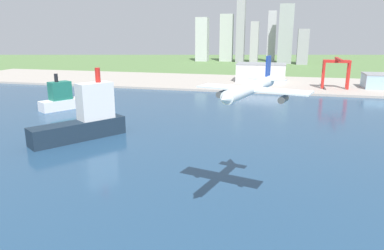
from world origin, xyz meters
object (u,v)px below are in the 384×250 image
ferry_boat (65,99)px  warehouse_annex (382,81)px  airplane_landing (251,89)px  warehouse_main (261,72)px  cargo_ship (85,119)px  port_crane_red (337,66)px

ferry_boat → warehouse_annex: (285.73, 172.29, 2.03)m
airplane_landing → warehouse_main: (-15.44, 345.56, -32.49)m
airplane_landing → cargo_ship: size_ratio=0.81×
cargo_ship → ferry_boat: (-61.66, 73.88, -3.66)m
warehouse_main → warehouse_annex: size_ratio=1.58×
airplane_landing → ferry_boat: size_ratio=0.97×
airplane_landing → warehouse_annex: (118.44, 320.84, -35.66)m
cargo_ship → warehouse_annex: (224.07, 246.18, -1.63)m
cargo_ship → airplane_landing: bearing=-35.3°
warehouse_annex → airplane_landing: bearing=-110.3°
cargo_ship → ferry_boat: 96.30m
warehouse_main → ferry_boat: bearing=-127.6°
warehouse_main → warehouse_annex: 136.18m
cargo_ship → warehouse_main: (90.19, 270.90, 1.53)m
airplane_landing → cargo_ship: (-105.63, 74.66, -34.03)m
port_crane_red → warehouse_main: port_crane_red is taller
cargo_ship → ferry_boat: size_ratio=1.20×
ferry_boat → cargo_ship: bearing=-50.2°
cargo_ship → warehouse_main: size_ratio=0.91×
cargo_ship → warehouse_annex: 332.89m
airplane_landing → ferry_boat: (-167.29, 148.55, -37.68)m
ferry_boat → port_crane_red: size_ratio=1.04×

